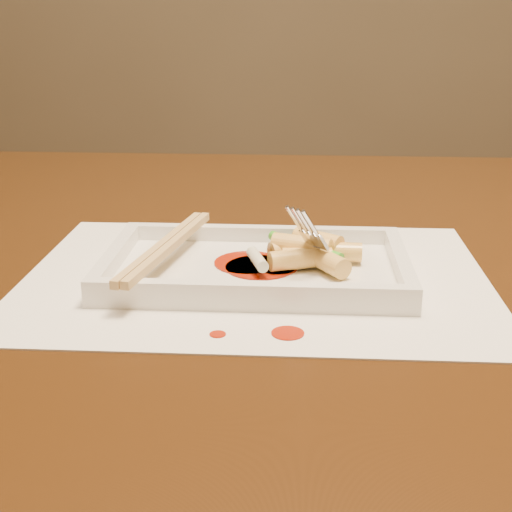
# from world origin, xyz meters

# --- Properties ---
(table) EXTENTS (1.40, 0.90, 0.75)m
(table) POSITION_xyz_m (0.00, 0.00, 0.65)
(table) COLOR black
(table) RESTS_ON ground
(placemat) EXTENTS (0.40, 0.30, 0.00)m
(placemat) POSITION_xyz_m (-0.05, -0.09, 0.75)
(placemat) COLOR white
(placemat) RESTS_ON table
(sauce_splatter_a) EXTENTS (0.02, 0.02, 0.00)m
(sauce_splatter_a) POSITION_xyz_m (-0.02, -0.20, 0.75)
(sauce_splatter_a) COLOR #A01A04
(sauce_splatter_a) RESTS_ON placemat
(sauce_splatter_b) EXTENTS (0.01, 0.01, 0.00)m
(sauce_splatter_b) POSITION_xyz_m (-0.07, -0.21, 0.75)
(sauce_splatter_b) COLOR #A01A04
(sauce_splatter_b) RESTS_ON placemat
(plate_base) EXTENTS (0.26, 0.16, 0.01)m
(plate_base) POSITION_xyz_m (-0.05, -0.09, 0.76)
(plate_base) COLOR white
(plate_base) RESTS_ON placemat
(plate_rim_far) EXTENTS (0.26, 0.01, 0.01)m
(plate_rim_far) POSITION_xyz_m (-0.05, -0.02, 0.77)
(plate_rim_far) COLOR white
(plate_rim_far) RESTS_ON plate_base
(plate_rim_near) EXTENTS (0.26, 0.01, 0.01)m
(plate_rim_near) POSITION_xyz_m (-0.05, -0.16, 0.77)
(plate_rim_near) COLOR white
(plate_rim_near) RESTS_ON plate_base
(plate_rim_left) EXTENTS (0.01, 0.14, 0.01)m
(plate_rim_left) POSITION_xyz_m (-0.17, -0.09, 0.77)
(plate_rim_left) COLOR white
(plate_rim_left) RESTS_ON plate_base
(plate_rim_right) EXTENTS (0.01, 0.14, 0.01)m
(plate_rim_right) POSITION_xyz_m (0.07, -0.09, 0.77)
(plate_rim_right) COLOR white
(plate_rim_right) RESTS_ON plate_base
(veg_piece) EXTENTS (0.05, 0.04, 0.01)m
(veg_piece) POSITION_xyz_m (-0.01, -0.05, 0.77)
(veg_piece) COLOR black
(veg_piece) RESTS_ON plate_base
(scallion_white) EXTENTS (0.02, 0.04, 0.01)m
(scallion_white) POSITION_xyz_m (-0.05, -0.10, 0.77)
(scallion_white) COLOR #EAEACC
(scallion_white) RESTS_ON plate_base
(scallion_green) EXTENTS (0.07, 0.07, 0.01)m
(scallion_green) POSITION_xyz_m (-0.01, -0.07, 0.77)
(scallion_green) COLOR #2D9718
(scallion_green) RESTS_ON plate_base
(chopstick_a) EXTENTS (0.04, 0.19, 0.01)m
(chopstick_a) POSITION_xyz_m (-0.13, -0.09, 0.78)
(chopstick_a) COLOR tan
(chopstick_a) RESTS_ON plate_rim_near
(chopstick_b) EXTENTS (0.04, 0.19, 0.01)m
(chopstick_b) POSITION_xyz_m (-0.12, -0.09, 0.78)
(chopstick_b) COLOR tan
(chopstick_b) RESTS_ON plate_rim_near
(fork) EXTENTS (0.09, 0.10, 0.14)m
(fork) POSITION_xyz_m (0.02, -0.07, 0.83)
(fork) COLOR silver
(fork) RESTS_ON plate_base
(sauce_blob_0) EXTENTS (0.06, 0.06, 0.00)m
(sauce_blob_0) POSITION_xyz_m (-0.06, -0.08, 0.76)
(sauce_blob_0) COLOR #A01A04
(sauce_blob_0) RESTS_ON plate_base
(sauce_blob_1) EXTENTS (0.06, 0.06, 0.00)m
(sauce_blob_1) POSITION_xyz_m (-0.05, -0.09, 0.76)
(sauce_blob_1) COLOR #A01A04
(sauce_blob_1) RESTS_ON plate_base
(sauce_blob_2) EXTENTS (0.04, 0.04, 0.00)m
(sauce_blob_2) POSITION_xyz_m (-0.03, -0.09, 0.76)
(sauce_blob_2) COLOR #A01A04
(sauce_blob_2) RESTS_ON plate_base
(rice_cake_0) EXTENTS (0.04, 0.02, 0.02)m
(rice_cake_0) POSITION_xyz_m (-0.01, -0.09, 0.77)
(rice_cake_0) COLOR #FAD974
(rice_cake_0) RESTS_ON plate_base
(rice_cake_1) EXTENTS (0.04, 0.02, 0.02)m
(rice_cake_1) POSITION_xyz_m (-0.01, -0.08, 0.77)
(rice_cake_1) COLOR #FAD974
(rice_cake_1) RESTS_ON plate_base
(rice_cake_2) EXTENTS (0.05, 0.04, 0.02)m
(rice_cake_2) POSITION_xyz_m (0.00, -0.06, 0.78)
(rice_cake_2) COLOR #FAD974
(rice_cake_2) RESTS_ON plate_base
(rice_cake_3) EXTENTS (0.05, 0.03, 0.02)m
(rice_cake_3) POSITION_xyz_m (-0.01, -0.10, 0.77)
(rice_cake_3) COLOR #FAD974
(rice_cake_3) RESTS_ON plate_base
(rice_cake_4) EXTENTS (0.05, 0.04, 0.02)m
(rice_cake_4) POSITION_xyz_m (-0.02, -0.07, 0.77)
(rice_cake_4) COLOR #FAD974
(rice_cake_4) RESTS_ON plate_base
(rice_cake_5) EXTENTS (0.05, 0.03, 0.02)m
(rice_cake_5) POSITION_xyz_m (-0.01, -0.08, 0.78)
(rice_cake_5) COLOR #FAD974
(rice_cake_5) RESTS_ON plate_base
(rice_cake_6) EXTENTS (0.04, 0.02, 0.02)m
(rice_cake_6) POSITION_xyz_m (0.02, -0.08, 0.77)
(rice_cake_6) COLOR #FAD974
(rice_cake_6) RESTS_ON plate_base
(rice_cake_7) EXTENTS (0.04, 0.04, 0.02)m
(rice_cake_7) POSITION_xyz_m (0.01, -0.10, 0.77)
(rice_cake_7) COLOR #FAD974
(rice_cake_7) RESTS_ON plate_base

